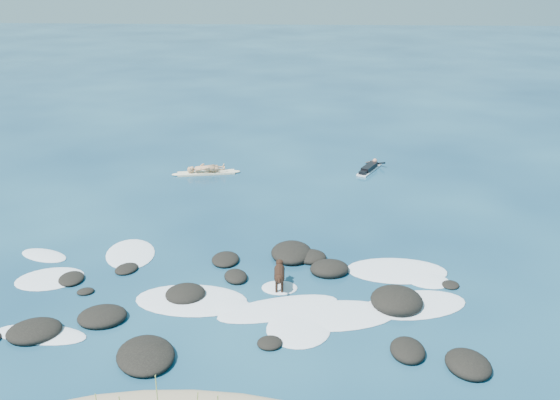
{
  "coord_description": "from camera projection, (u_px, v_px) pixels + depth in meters",
  "views": [
    {
      "loc": [
        2.61,
        -17.75,
        9.35
      ],
      "look_at": [
        1.47,
        4.0,
        0.9
      ],
      "focal_mm": 40.0,
      "sensor_mm": 36.0,
      "label": 1
    }
  ],
  "objects": [
    {
      "name": "dog",
      "position": [
        279.0,
        273.0,
        18.72
      ],
      "size": [
        0.35,
        1.28,
        0.81
      ],
      "rotation": [
        0.0,
        0.0,
        1.61
      ],
      "color": "black",
      "rests_on": "ground"
    },
    {
      "name": "ground",
      "position": [
        228.0,
        270.0,
        20.04
      ],
      "size": [
        160.0,
        160.0,
        0.0
      ],
      "primitive_type": "plane",
      "color": "#0A2642",
      "rests_on": "ground"
    },
    {
      "name": "reef_rocks",
      "position": [
        251.0,
        304.0,
        17.87
      ],
      "size": [
        13.54,
        7.92,
        0.63
      ],
      "color": "black",
      "rests_on": "ground"
    },
    {
      "name": "standing_surfer_rig",
      "position": [
        206.0,
        159.0,
        28.72
      ],
      "size": [
        3.17,
        1.08,
        1.81
      ],
      "rotation": [
        0.0,
        0.0,
        0.21
      ],
      "color": "#EEE5BE",
      "rests_on": "ground"
    },
    {
      "name": "breaking_foam",
      "position": [
        257.0,
        294.0,
        18.58
      ],
      "size": [
        14.72,
        6.9,
        0.12
      ],
      "color": "white",
      "rests_on": "ground"
    },
    {
      "name": "paddling_surfer_rig",
      "position": [
        369.0,
        168.0,
        29.38
      ],
      "size": [
        1.48,
        2.21,
        0.4
      ],
      "rotation": [
        0.0,
        0.0,
        1.12
      ],
      "color": "white",
      "rests_on": "ground"
    }
  ]
}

